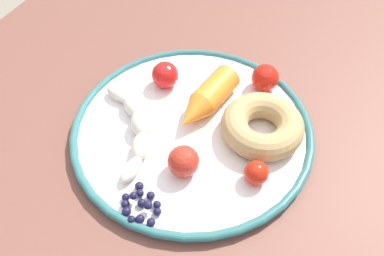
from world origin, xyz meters
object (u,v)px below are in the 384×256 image
object	(u,v)px
dining_table	(214,153)
tomato_near	(185,162)
blueberry_pile	(140,204)
carrot_orange	(206,100)
banana	(135,126)
tomato_far	(165,75)
tomato_mid	(265,78)
donut	(262,126)
plate	(192,129)
tomato_extra	(256,173)

from	to	relation	value
dining_table	tomato_near	size ratio (longest dim) A/B	22.85
blueberry_pile	carrot_orange	bearing A→B (deg)	178.70
banana	tomato_far	bearing A→B (deg)	-176.12
carrot_orange	blueberry_pile	xyz separation A→B (m)	(0.19, -0.00, -0.01)
dining_table	tomato_mid	bearing A→B (deg)	153.39
donut	carrot_orange	bearing A→B (deg)	-96.06
plate	carrot_orange	xyz separation A→B (m)	(-0.04, 0.00, 0.02)
plate	banana	distance (m)	0.08
blueberry_pile	tomato_mid	bearing A→B (deg)	166.00
carrot_orange	blueberry_pile	size ratio (longest dim) A/B	2.32
banana	carrot_orange	world-z (taller)	carrot_orange
plate	tomato_extra	world-z (taller)	tomato_extra
dining_table	donut	bearing A→B (deg)	85.01
carrot_orange	tomato_extra	xyz separation A→B (m)	(0.09, 0.11, -0.00)
banana	tomato_mid	xyz separation A→B (m)	(-0.17, 0.14, 0.01)
dining_table	banana	bearing A→B (deg)	-49.31
tomato_mid	tomato_far	world-z (taller)	same
dining_table	tomato_extra	size ratio (longest dim) A/B	29.74
carrot_orange	tomato_far	world-z (taller)	same
plate	banana	xyz separation A→B (m)	(0.04, -0.07, 0.02)
blueberry_pile	tomato_far	bearing A→B (deg)	-159.97
carrot_orange	donut	size ratio (longest dim) A/B	1.10
tomato_mid	tomato_far	xyz separation A→B (m)	(0.06, -0.14, -0.00)
plate	blueberry_pile	bearing A→B (deg)	-0.64
tomato_near	tomato_mid	distance (m)	0.20
tomato_mid	tomato_far	size ratio (longest dim) A/B	1.02
carrot_orange	tomato_near	distance (m)	0.12
blueberry_pile	tomato_far	world-z (taller)	tomato_far
carrot_orange	blueberry_pile	distance (m)	0.19
tomato_extra	tomato_mid	bearing A→B (deg)	-164.16
tomato_far	dining_table	bearing A→B (deg)	76.18
carrot_orange	tomato_extra	world-z (taller)	carrot_orange
tomato_extra	banana	bearing A→B (deg)	-90.90
plate	banana	world-z (taller)	banana
banana	plate	bearing A→B (deg)	120.34
carrot_orange	tomato_mid	world-z (taller)	same
blueberry_pile	tomato_near	world-z (taller)	tomato_near
dining_table	tomato_near	distance (m)	0.16
plate	donut	size ratio (longest dim) A/B	3.01
donut	tomato_mid	bearing A→B (deg)	-162.91
carrot_orange	tomato_far	distance (m)	0.08
donut	tomato_far	world-z (taller)	tomato_far
plate	tomato_far	bearing A→B (deg)	-129.19
carrot_orange	tomato_mid	bearing A→B (deg)	142.76
donut	blueberry_pile	xyz separation A→B (m)	(0.18, -0.10, -0.01)
donut	tomato_near	world-z (taller)	tomato_near
banana	tomato_extra	distance (m)	0.19
plate	banana	size ratio (longest dim) A/B	2.40
banana	blueberry_pile	bearing A→B (deg)	33.55
dining_table	tomato_far	bearing A→B (deg)	-103.82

